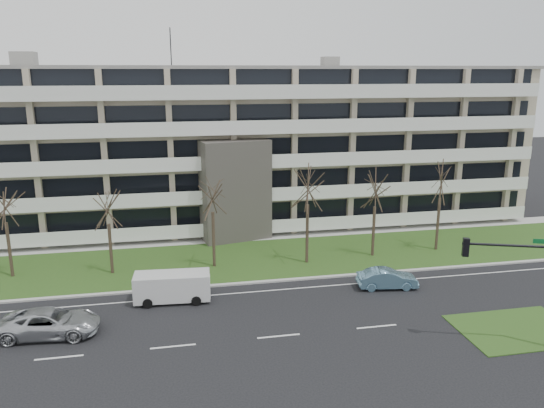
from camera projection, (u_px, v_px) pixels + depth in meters
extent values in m
plane|color=black|center=(279.00, 336.00, 30.55)|extent=(160.00, 160.00, 0.00)
cube|color=#29521B|center=(245.00, 259.00, 42.91)|extent=(90.00, 10.00, 0.06)
cube|color=#B2B2AD|center=(256.00, 282.00, 38.14)|extent=(90.00, 0.35, 0.12)
cube|color=#B2B2AD|center=(236.00, 239.00, 48.13)|extent=(90.00, 2.00, 0.08)
cube|color=#29521B|center=(517.00, 329.00, 31.30)|extent=(7.00, 5.00, 0.06)
cube|color=white|center=(259.00, 291.00, 36.73)|extent=(90.00, 0.12, 0.01)
cube|color=#BAAC90|center=(226.00, 146.00, 52.95)|extent=(60.00, 12.00, 15.00)
cube|color=gray|center=(224.00, 67.00, 51.07)|extent=(60.50, 12.50, 0.30)
cube|color=#4C4742|center=(236.00, 191.00, 47.04)|extent=(6.39, 3.69, 9.00)
cube|color=black|center=(236.00, 218.00, 47.46)|extent=(4.92, 1.19, 3.50)
cube|color=gray|center=(24.00, 59.00, 47.47)|extent=(2.00, 2.00, 1.20)
cylinder|color=black|center=(171.00, 47.00, 49.67)|extent=(0.10, 0.10, 3.50)
cube|color=black|center=(235.00, 214.00, 48.56)|extent=(58.00, 0.10, 1.80)
cube|color=white|center=(236.00, 232.00, 48.28)|extent=(58.00, 1.40, 0.22)
cube|color=white|center=(237.00, 227.00, 47.51)|extent=(58.00, 0.08, 1.00)
cube|color=black|center=(234.00, 182.00, 47.82)|extent=(58.00, 0.10, 1.80)
cube|color=white|center=(235.00, 200.00, 47.54)|extent=(58.00, 1.40, 0.22)
cube|color=white|center=(236.00, 195.00, 46.78)|extent=(58.00, 0.08, 1.00)
cube|color=black|center=(233.00, 149.00, 47.08)|extent=(58.00, 0.10, 1.80)
cube|color=white|center=(235.00, 167.00, 46.80)|extent=(58.00, 1.40, 0.22)
cube|color=white|center=(236.00, 161.00, 46.04)|extent=(58.00, 0.08, 1.00)
cube|color=black|center=(233.00, 115.00, 46.35)|extent=(58.00, 0.10, 1.80)
cube|color=white|center=(234.00, 133.00, 46.07)|extent=(58.00, 1.40, 0.22)
cube|color=white|center=(235.00, 127.00, 45.30)|extent=(58.00, 0.08, 1.00)
cube|color=black|center=(232.00, 80.00, 45.61)|extent=(58.00, 0.10, 1.80)
cube|color=white|center=(234.00, 98.00, 45.33)|extent=(58.00, 1.40, 0.22)
cube|color=white|center=(234.00, 91.00, 44.57)|extent=(58.00, 0.08, 1.00)
imported|color=silver|center=(50.00, 323.00, 30.52)|extent=(5.78, 3.08, 1.55)
imported|color=#6B9DBA|center=(387.00, 279.00, 37.18)|extent=(4.35, 2.02, 1.38)
cube|color=silver|center=(172.00, 286.00, 34.99)|extent=(5.05, 2.17, 1.74)
cube|color=black|center=(172.00, 279.00, 34.86)|extent=(4.68, 2.00, 0.64)
cube|color=silver|center=(208.00, 286.00, 35.31)|extent=(0.44, 1.75, 1.10)
cylinder|color=black|center=(148.00, 303.00, 34.10)|extent=(0.65, 0.27, 0.64)
cylinder|color=black|center=(150.00, 292.00, 35.85)|extent=(0.65, 0.27, 0.64)
cylinder|color=black|center=(196.00, 301.00, 34.48)|extent=(0.65, 0.27, 0.64)
cylinder|color=black|center=(197.00, 290.00, 36.24)|extent=(0.65, 0.27, 0.64)
cylinder|color=black|center=(513.00, 246.00, 28.16)|extent=(4.99, 1.87, 0.14)
cube|color=black|center=(466.00, 247.00, 28.54)|extent=(0.41, 0.41, 1.01)
sphere|color=red|center=(466.00, 241.00, 28.46)|extent=(0.20, 0.20, 0.20)
sphere|color=orange|center=(466.00, 247.00, 28.54)|extent=(0.20, 0.20, 0.20)
sphere|color=green|center=(465.00, 253.00, 28.62)|extent=(0.20, 0.20, 0.20)
cube|color=#0C5926|center=(542.00, 241.00, 27.90)|extent=(0.87, 0.34, 0.25)
cylinder|color=#382B21|center=(9.00, 250.00, 38.84)|extent=(0.24, 0.24, 4.19)
cylinder|color=#382B21|center=(111.00, 249.00, 39.51)|extent=(0.24, 0.24, 3.88)
cylinder|color=#382B21|center=(214.00, 240.00, 40.82)|extent=(0.24, 0.24, 4.41)
cylinder|color=#382B21|center=(307.00, 234.00, 41.62)|extent=(0.24, 0.24, 4.78)
cylinder|color=#382B21|center=(373.00, 232.00, 43.27)|extent=(0.24, 0.24, 4.19)
cylinder|color=#382B21|center=(438.00, 224.00, 44.68)|extent=(0.24, 0.24, 4.54)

